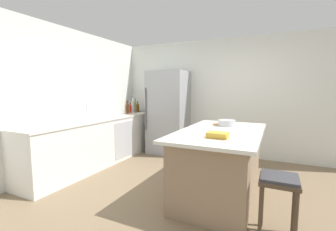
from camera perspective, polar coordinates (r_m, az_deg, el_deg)
name	(u,v)px	position (r m, az deg, el deg)	size (l,w,h in m)	color
ground_plane	(188,194)	(3.45, 4.97, -18.94)	(7.20, 7.20, 0.00)	#7A664C
wall_rear	(223,98)	(5.29, 13.70, 4.34)	(6.00, 0.10, 2.60)	silver
wall_left	(62,100)	(4.58, -24.95, 3.63)	(0.10, 6.00, 2.60)	silver
counter_run_left	(99,141)	(4.77, -16.91, -6.15)	(0.67, 3.22, 0.92)	silver
kitchen_island	(220,162)	(3.33, 12.91, -11.37)	(1.06, 1.94, 0.92)	#8E755B
refrigerator	(168,113)	(5.31, 0.08, 0.75)	(0.86, 0.73, 1.90)	#93969B
bar_stool	(279,187)	(2.58, 25.97, -15.87)	(0.36, 0.36, 0.64)	#473828
sink_faucet	(87,111)	(4.55, -19.54, 1.00)	(0.15, 0.05, 0.30)	silver
whiskey_bottle	(138,108)	(5.89, -7.55, 1.94)	(0.07, 0.07, 0.27)	brown
olive_oil_bottle	(135,107)	(5.82, -8.21, 2.18)	(0.06, 0.06, 0.34)	olive
soda_bottle	(133,106)	(5.74, -8.76, 2.32)	(0.07, 0.07, 0.39)	silver
hot_sauce_bottle	(131,109)	(5.66, -9.34, 1.64)	(0.05, 0.05, 0.24)	red
vinegar_bottle	(128,108)	(5.59, -9.99, 1.81)	(0.06, 0.06, 0.29)	#994C23
syrup_bottle	(127,108)	(5.50, -10.20, 1.75)	(0.06, 0.06, 0.30)	#5B3319
cookbook_stack	(218,135)	(2.72, 12.32, -4.80)	(0.24, 0.19, 0.07)	gold
mixing_bowl	(227,123)	(3.62, 14.44, -1.84)	(0.26, 0.26, 0.10)	#B2B5BA
cutting_board	(223,124)	(3.74, 13.57, -2.18)	(0.30, 0.19, 0.02)	#9E7042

